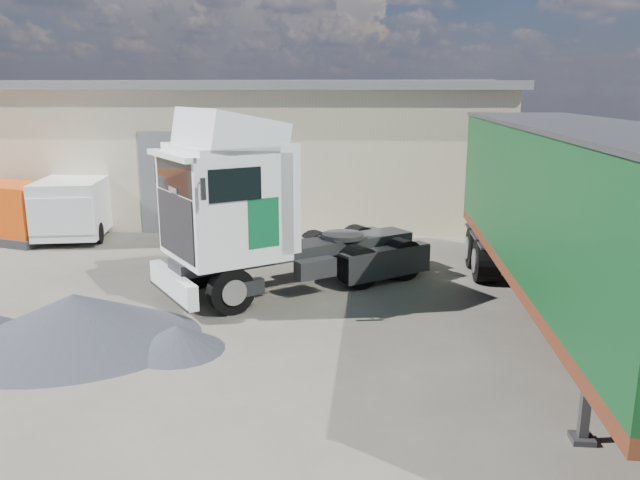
# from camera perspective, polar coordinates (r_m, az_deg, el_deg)

# --- Properties ---
(ground) EXTENTS (120.00, 120.00, 0.00)m
(ground) POSITION_cam_1_polar(r_m,az_deg,el_deg) (13.01, -13.72, -9.35)
(ground) COLOR #292521
(ground) RESTS_ON ground
(warehouse) EXTENTS (30.60, 12.60, 5.42)m
(warehouse) POSITION_cam_1_polar(r_m,az_deg,el_deg) (29.20, -15.92, 8.44)
(warehouse) COLOR beige
(warehouse) RESTS_ON ground
(brick_boundary_wall) EXTENTS (0.35, 26.00, 2.50)m
(brick_boundary_wall) POSITION_cam_1_polar(r_m,az_deg,el_deg) (19.37, 27.17, 0.92)
(brick_boundary_wall) COLOR #984726
(brick_boundary_wall) RESTS_ON ground
(tractor_unit) EXTENTS (6.96, 6.05, 4.60)m
(tractor_unit) POSITION_cam_1_polar(r_m,az_deg,el_deg) (15.47, -5.77, 2.11)
(tractor_unit) COLOR black
(tractor_unit) RESTS_ON ground
(box_trailer) EXTENTS (3.07, 13.14, 4.35)m
(box_trailer) POSITION_cam_1_polar(r_m,az_deg,el_deg) (13.51, 22.51, 2.59)
(box_trailer) COLOR #2D2D30
(box_trailer) RESTS_ON ground
(panel_van) EXTENTS (2.93, 5.32, 2.06)m
(panel_van) POSITION_cam_1_polar(r_m,az_deg,el_deg) (23.56, -21.15, 3.03)
(panel_van) COLOR black
(panel_van) RESTS_ON ground
(orange_skip) EXTENTS (3.56, 2.81, 1.95)m
(orange_skip) POSITION_cam_1_polar(r_m,az_deg,el_deg) (23.53, -26.34, 1.99)
(orange_skip) COLOR #2D2D30
(orange_skip) RESTS_ON ground
(gravel_heap) EXTENTS (6.89, 6.54, 1.04)m
(gravel_heap) POSITION_cam_1_polar(r_m,az_deg,el_deg) (13.55, -21.78, -6.84)
(gravel_heap) COLOR black
(gravel_heap) RESTS_ON ground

